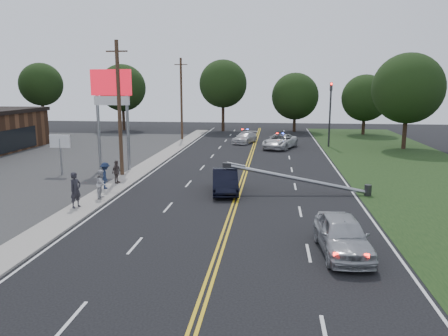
# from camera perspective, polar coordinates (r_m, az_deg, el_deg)

# --- Properties ---
(ground) EXTENTS (120.00, 120.00, 0.00)m
(ground) POSITION_cam_1_polar(r_m,az_deg,el_deg) (20.63, 0.14, -8.55)
(ground) COLOR black
(ground) RESTS_ON ground
(sidewalk) EXTENTS (1.80, 70.00, 0.12)m
(sidewalk) POSITION_cam_1_polar(r_m,az_deg,el_deg) (31.91, -12.98, -1.71)
(sidewalk) COLOR gray
(sidewalk) RESTS_ON ground
(grass_verge) EXTENTS (12.00, 80.00, 0.01)m
(grass_verge) POSITION_cam_1_polar(r_m,az_deg,el_deg) (32.20, 26.99, -2.62)
(grass_verge) COLOR black
(grass_verge) RESTS_ON ground
(centerline_yellow) EXTENTS (0.36, 80.00, 0.00)m
(centerline_yellow) POSITION_cam_1_polar(r_m,az_deg,el_deg) (30.21, 2.24, -2.23)
(centerline_yellow) COLOR gold
(centerline_yellow) RESTS_ON ground
(pylon_sign) EXTENTS (3.20, 0.35, 8.00)m
(pylon_sign) POSITION_cam_1_polar(r_m,az_deg,el_deg) (35.67, -14.47, 9.16)
(pylon_sign) COLOR gray
(pylon_sign) RESTS_ON ground
(small_sign) EXTENTS (1.60, 0.14, 3.10)m
(small_sign) POSITION_cam_1_polar(r_m,az_deg,el_deg) (35.55, -20.62, 2.87)
(small_sign) COLOR gray
(small_sign) RESTS_ON ground
(traffic_signal) EXTENTS (0.28, 0.41, 7.05)m
(traffic_signal) POSITION_cam_1_polar(r_m,az_deg,el_deg) (49.79, 13.70, 7.53)
(traffic_signal) COLOR #2D2D30
(traffic_signal) RESTS_ON ground
(fallen_streetlight) EXTENTS (9.36, 0.44, 1.91)m
(fallen_streetlight) POSITION_cam_1_polar(r_m,az_deg,el_deg) (28.05, 10.51, -1.53)
(fallen_streetlight) COLOR #2D2D30
(fallen_streetlight) RESTS_ON ground
(utility_pole_mid) EXTENTS (1.60, 0.28, 10.00)m
(utility_pole_mid) POSITION_cam_1_polar(r_m,az_deg,el_deg) (33.38, -13.52, 7.53)
(utility_pole_mid) COLOR #382619
(utility_pole_mid) RESTS_ON ground
(utility_pole_far) EXTENTS (1.60, 0.28, 10.00)m
(utility_pole_far) POSITION_cam_1_polar(r_m,az_deg,el_deg) (54.56, -5.59, 8.97)
(utility_pole_far) COLOR #382619
(utility_pole_far) RESTS_ON ground
(tree_4) EXTENTS (5.90, 5.90, 9.79)m
(tree_4) POSITION_cam_1_polar(r_m,az_deg,el_deg) (66.64, -22.78, 10.03)
(tree_4) COLOR black
(tree_4) RESTS_ON ground
(tree_5) EXTENTS (6.94, 6.94, 9.81)m
(tree_5) POSITION_cam_1_polar(r_m,az_deg,el_deg) (67.77, -13.14, 10.17)
(tree_5) COLOR black
(tree_5) RESTS_ON ground
(tree_6) EXTENTS (6.96, 6.96, 10.40)m
(tree_6) POSITION_cam_1_polar(r_m,az_deg,el_deg) (64.82, -0.12, 10.94)
(tree_6) COLOR black
(tree_6) RESTS_ON ground
(tree_7) EXTENTS (6.78, 6.78, 8.52)m
(tree_7) POSITION_cam_1_polar(r_m,az_deg,el_deg) (65.09, 9.27, 9.22)
(tree_7) COLOR black
(tree_7) RESTS_ON ground
(tree_8) EXTENTS (6.36, 6.36, 8.19)m
(tree_8) POSITION_cam_1_polar(r_m,az_deg,el_deg) (63.36, 17.95, 8.69)
(tree_8) COLOR black
(tree_8) RESTS_ON ground
(tree_9) EXTENTS (7.39, 7.39, 10.13)m
(tree_9) POSITION_cam_1_polar(r_m,az_deg,el_deg) (50.52, 22.90, 9.55)
(tree_9) COLOR black
(tree_9) RESTS_ON ground
(crashed_sedan) EXTENTS (2.19, 4.71, 1.49)m
(crashed_sedan) POSITION_cam_1_polar(r_m,az_deg,el_deg) (28.01, 0.14, -1.73)
(crashed_sedan) COLOR black
(crashed_sedan) RESTS_ON ground
(waiting_sedan) EXTENTS (2.21, 4.77, 1.58)m
(waiting_sedan) POSITION_cam_1_polar(r_m,az_deg,el_deg) (18.73, 15.22, -8.44)
(waiting_sedan) COLOR #A6A9AE
(waiting_sedan) RESTS_ON ground
(emergency_a) EXTENTS (4.30, 6.10, 1.55)m
(emergency_a) POSITION_cam_1_polar(r_m,az_deg,el_deg) (47.75, 7.32, 3.48)
(emergency_a) COLOR silver
(emergency_a) RESTS_ON ground
(emergency_b) EXTENTS (3.17, 4.85, 1.31)m
(emergency_b) POSITION_cam_1_polar(r_m,az_deg,el_deg) (51.73, 2.75, 3.98)
(emergency_b) COLOR silver
(emergency_b) RESTS_ON ground
(bystander_a) EXTENTS (0.71, 0.85, 2.00)m
(bystander_a) POSITION_cam_1_polar(r_m,az_deg,el_deg) (25.52, -18.82, -2.72)
(bystander_a) COLOR #24232A
(bystander_a) RESTS_ON sidewalk
(bystander_b) EXTENTS (0.78, 0.93, 1.73)m
(bystander_b) POSITION_cam_1_polar(r_m,az_deg,el_deg) (27.19, -15.69, -2.01)
(bystander_b) COLOR #B2B2B7
(bystander_b) RESTS_ON sidewalk
(bystander_c) EXTENTS (1.07, 1.29, 1.74)m
(bystander_c) POSITION_cam_1_polar(r_m,az_deg,el_deg) (29.58, -15.23, -0.96)
(bystander_c) COLOR #1B2743
(bystander_c) RESTS_ON sidewalk
(bystander_d) EXTENTS (0.58, 1.00, 1.60)m
(bystander_d) POSITION_cam_1_polar(r_m,az_deg,el_deg) (31.01, -13.88, -0.49)
(bystander_d) COLOR #574845
(bystander_d) RESTS_ON sidewalk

